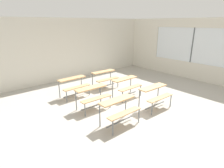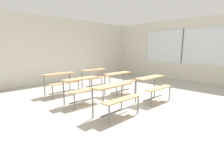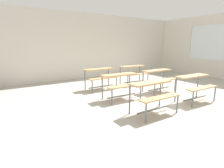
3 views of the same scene
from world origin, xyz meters
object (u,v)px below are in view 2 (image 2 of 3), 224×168
(desk_bench_r0c0, at_px, (116,93))
(desk_bench_r2c1, at_px, (95,74))
(desk_bench_r2c0, at_px, (61,79))
(desk_bench_r1c0, at_px, (83,85))
(desk_bench_r1c1, at_px, (120,78))
(desk_bench_r0c1, at_px, (153,83))

(desk_bench_r0c0, distance_m, desk_bench_r2c1, 3.15)
(desk_bench_r2c0, bearing_deg, desk_bench_r0c0, -92.99)
(desk_bench_r1c0, bearing_deg, desk_bench_r1c1, 1.30)
(desk_bench_r0c0, distance_m, desk_bench_r2c0, 2.68)
(desk_bench_r1c0, xyz_separation_m, desk_bench_r2c1, (1.61, 1.38, 0.00))
(desk_bench_r0c1, bearing_deg, desk_bench_r1c1, 93.67)
(desk_bench_r2c1, bearing_deg, desk_bench_r1c0, -136.81)
(desk_bench_r0c1, height_order, desk_bench_r1c0, same)
(desk_bench_r0c0, height_order, desk_bench_r1c1, same)
(desk_bench_r1c1, distance_m, desk_bench_r2c1, 1.37)
(desk_bench_r0c0, xyz_separation_m, desk_bench_r1c1, (1.60, 1.32, 0.00))
(desk_bench_r1c0, height_order, desk_bench_r1c1, same)
(desk_bench_r0c1, xyz_separation_m, desk_bench_r2c1, (-0.02, 2.69, 0.00))
(desk_bench_r1c0, relative_size, desk_bench_r2c0, 1.00)
(desk_bench_r2c0, bearing_deg, desk_bench_r2c1, -1.02)
(desk_bench_r1c0, relative_size, desk_bench_r2c1, 0.99)
(desk_bench_r0c0, height_order, desk_bench_r1c0, same)
(desk_bench_r2c1, bearing_deg, desk_bench_r2c0, -176.82)
(desk_bench_r1c1, height_order, desk_bench_r2c1, same)
(desk_bench_r1c0, height_order, desk_bench_r2c0, same)
(desk_bench_r1c0, xyz_separation_m, desk_bench_r1c1, (1.59, 0.00, 0.00))
(desk_bench_r0c1, bearing_deg, desk_bench_r0c0, -178.10)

